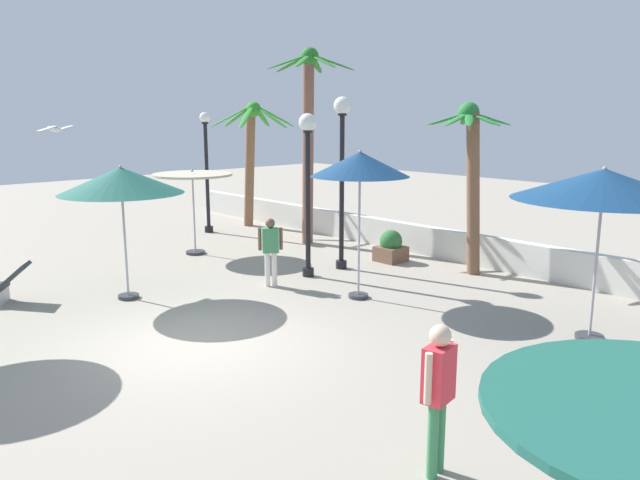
{
  "coord_description": "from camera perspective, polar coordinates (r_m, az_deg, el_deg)",
  "views": [
    {
      "loc": [
        8.86,
        -5.24,
        3.87
      ],
      "look_at": [
        0.0,
        2.92,
        1.4
      ],
      "focal_mm": 34.63,
      "sensor_mm": 36.0,
      "label": 1
    }
  ],
  "objects": [
    {
      "name": "palm_tree_3",
      "position": [
        15.38,
        13.82,
        6.69
      ],
      "size": [
        2.01,
        2.02,
        4.15
      ],
      "color": "brown",
      "rests_on": "ground_plane"
    },
    {
      "name": "palm_tree_1",
      "position": [
        18.38,
        -1.08,
        10.48
      ],
      "size": [
        2.61,
        2.41,
        5.74
      ],
      "color": "brown",
      "rests_on": "ground_plane"
    },
    {
      "name": "ground_plane",
      "position": [
        11.0,
        -11.41,
        -9.25
      ],
      "size": [
        56.0,
        56.0,
        0.0
      ],
      "primitive_type": "plane",
      "color": "#9E9384"
    },
    {
      "name": "patio_umbrella_2",
      "position": [
        17.4,
        -11.69,
        5.34
      ],
      "size": [
        2.18,
        2.18,
        2.38
      ],
      "color": "#333338",
      "rests_on": "ground_plane"
    },
    {
      "name": "boundary_wall",
      "position": [
        16.58,
        13.92,
        -0.82
      ],
      "size": [
        25.2,
        0.3,
        0.81
      ],
      "primitive_type": "cube",
      "color": "silver",
      "rests_on": "ground_plane"
    },
    {
      "name": "lamp_post_3",
      "position": [
        20.57,
        -10.45,
        7.09
      ],
      "size": [
        0.35,
        0.35,
        3.92
      ],
      "color": "black",
      "rests_on": "ground_plane"
    },
    {
      "name": "lamp_post_0",
      "position": [
        14.57,
        -1.14,
        6.57
      ],
      "size": [
        0.42,
        0.42,
        3.88
      ],
      "color": "black",
      "rests_on": "ground_plane"
    },
    {
      "name": "patio_umbrella_3",
      "position": [
        12.78,
        3.71,
        6.91
      ],
      "size": [
        2.06,
        2.06,
        3.15
      ],
      "color": "#333338",
      "rests_on": "ground_plane"
    },
    {
      "name": "planter",
      "position": [
        16.54,
        6.56,
        -0.66
      ],
      "size": [
        0.7,
        0.7,
        0.85
      ],
      "color": "brown",
      "rests_on": "ground_plane"
    },
    {
      "name": "patio_umbrella_5",
      "position": [
        13.39,
        -17.9,
        5.21
      ],
      "size": [
        2.55,
        2.55,
        2.83
      ],
      "color": "#333338",
      "rests_on": "ground_plane"
    },
    {
      "name": "lamp_post_1",
      "position": [
        15.32,
        2.05,
        7.89
      ],
      "size": [
        0.43,
        0.43,
        4.28
      ],
      "color": "black",
      "rests_on": "ground_plane"
    },
    {
      "name": "seagull_0",
      "position": [
        15.51,
        -23.29,
        9.41
      ],
      "size": [
        0.62,
        1.0,
        0.14
      ],
      "color": "white"
    },
    {
      "name": "guest_1",
      "position": [
        6.84,
        10.88,
        -13.04
      ],
      "size": [
        0.3,
        0.55,
        1.72
      ],
      "color": "#3F8C59",
      "rests_on": "ground_plane"
    },
    {
      "name": "palm_tree_2",
      "position": [
        21.4,
        -6.38,
        8.44
      ],
      "size": [
        2.98,
        2.71,
        4.27
      ],
      "color": "brown",
      "rests_on": "ground_plane"
    },
    {
      "name": "patio_umbrella_0",
      "position": [
        11.32,
        24.71,
        4.64
      ],
      "size": [
        2.99,
        2.99,
        3.02
      ],
      "color": "#333338",
      "rests_on": "ground_plane"
    },
    {
      "name": "guest_0",
      "position": [
        13.98,
        -4.59,
        -0.53
      ],
      "size": [
        0.4,
        0.48,
        1.57
      ],
      "color": "silver",
      "rests_on": "ground_plane"
    }
  ]
}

